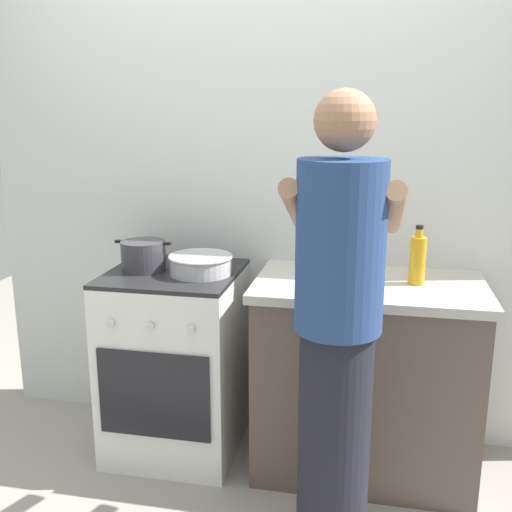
{
  "coord_description": "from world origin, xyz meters",
  "views": [
    {
      "loc": [
        0.56,
        -2.39,
        1.64
      ],
      "look_at": [
        0.05,
        0.12,
        1.0
      ],
      "focal_mm": 41.82,
      "sensor_mm": 36.0,
      "label": 1
    }
  ],
  "objects_px": {
    "stove_range": "(176,361)",
    "utensil_crock": "(327,248)",
    "person": "(337,339)",
    "oil_bottle": "(417,259)",
    "spice_bottle": "(378,271)",
    "pot": "(143,256)",
    "mixing_bowl": "(201,264)"
  },
  "relations": [
    {
      "from": "mixing_bowl",
      "to": "stove_range",
      "type": "bearing_deg",
      "value": 173.19
    },
    {
      "from": "stove_range",
      "to": "utensil_crock",
      "type": "relative_size",
      "value": 2.8
    },
    {
      "from": "mixing_bowl",
      "to": "spice_bottle",
      "type": "height_order",
      "value": "mixing_bowl"
    },
    {
      "from": "utensil_crock",
      "to": "spice_bottle",
      "type": "distance_m",
      "value": 0.3
    },
    {
      "from": "spice_bottle",
      "to": "person",
      "type": "relative_size",
      "value": 0.05
    },
    {
      "from": "utensil_crock",
      "to": "person",
      "type": "relative_size",
      "value": 0.19
    },
    {
      "from": "pot",
      "to": "oil_bottle",
      "type": "distance_m",
      "value": 1.24
    },
    {
      "from": "stove_range",
      "to": "person",
      "type": "relative_size",
      "value": 0.53
    },
    {
      "from": "mixing_bowl",
      "to": "person",
      "type": "relative_size",
      "value": 0.17
    },
    {
      "from": "stove_range",
      "to": "spice_bottle",
      "type": "relative_size",
      "value": 10.45
    },
    {
      "from": "utensil_crock",
      "to": "oil_bottle",
      "type": "xyz_separation_m",
      "value": [
        0.4,
        -0.2,
        0.02
      ]
    },
    {
      "from": "utensil_crock",
      "to": "oil_bottle",
      "type": "bearing_deg",
      "value": -26.12
    },
    {
      "from": "spice_bottle",
      "to": "oil_bottle",
      "type": "relative_size",
      "value": 0.33
    },
    {
      "from": "spice_bottle",
      "to": "oil_bottle",
      "type": "distance_m",
      "value": 0.18
    },
    {
      "from": "pot",
      "to": "person",
      "type": "height_order",
      "value": "person"
    },
    {
      "from": "stove_range",
      "to": "spice_bottle",
      "type": "bearing_deg",
      "value": 2.33
    },
    {
      "from": "oil_bottle",
      "to": "utensil_crock",
      "type": "bearing_deg",
      "value": 153.88
    },
    {
      "from": "person",
      "to": "pot",
      "type": "bearing_deg",
      "value": 148.09
    },
    {
      "from": "stove_range",
      "to": "utensil_crock",
      "type": "height_order",
      "value": "utensil_crock"
    },
    {
      "from": "utensil_crock",
      "to": "oil_bottle",
      "type": "relative_size",
      "value": 1.25
    },
    {
      "from": "pot",
      "to": "oil_bottle",
      "type": "xyz_separation_m",
      "value": [
        1.24,
        0.02,
        0.04
      ]
    },
    {
      "from": "mixing_bowl",
      "to": "oil_bottle",
      "type": "distance_m",
      "value": 0.96
    },
    {
      "from": "spice_bottle",
      "to": "oil_bottle",
      "type": "height_order",
      "value": "oil_bottle"
    },
    {
      "from": "pot",
      "to": "mixing_bowl",
      "type": "height_order",
      "value": "pot"
    },
    {
      "from": "spice_bottle",
      "to": "person",
      "type": "height_order",
      "value": "person"
    },
    {
      "from": "stove_range",
      "to": "person",
      "type": "height_order",
      "value": "person"
    },
    {
      "from": "stove_range",
      "to": "oil_bottle",
      "type": "bearing_deg",
      "value": 0.77
    },
    {
      "from": "stove_range",
      "to": "utensil_crock",
      "type": "bearing_deg",
      "value": 16.97
    },
    {
      "from": "pot",
      "to": "utensil_crock",
      "type": "height_order",
      "value": "utensil_crock"
    },
    {
      "from": "mixing_bowl",
      "to": "oil_bottle",
      "type": "xyz_separation_m",
      "value": [
        0.96,
        0.03,
        0.06
      ]
    },
    {
      "from": "stove_range",
      "to": "oil_bottle",
      "type": "distance_m",
      "value": 1.23
    },
    {
      "from": "pot",
      "to": "mixing_bowl",
      "type": "xyz_separation_m",
      "value": [
        0.28,
        -0.01,
        -0.02
      ]
    }
  ]
}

